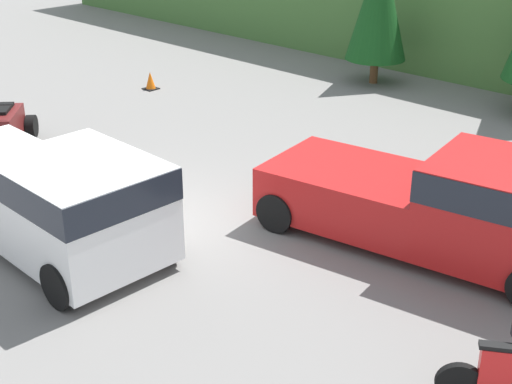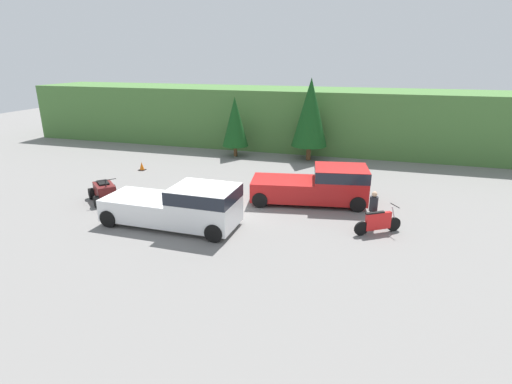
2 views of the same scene
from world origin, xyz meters
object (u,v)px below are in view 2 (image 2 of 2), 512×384
Objects in this scene: pickup_truck_red at (320,184)px; pickup_truck_second at (182,205)px; rider_person at (373,209)px; traffic_cone at (142,166)px; dirt_bike at (378,223)px; quad_atv at (105,192)px.

pickup_truck_second is at bearing -147.78° from pickup_truck_red.
rider_person is 3.08× the size of traffic_cone.
quad_atv is (-13.41, 0.11, 0.02)m from dirt_bike.
pickup_truck_red is 10.85× the size of traffic_cone.
quad_atv is (-5.30, 1.79, -0.49)m from pickup_truck_second.
quad_atv is 4.30× the size of traffic_cone.
pickup_truck_second reaches higher than quad_atv.
pickup_truck_red is 3.70m from rider_person.
pickup_truck_second is 8.29m from dirt_bike.
pickup_truck_second is at bearing 23.39° from quad_atv.
rider_person is at bearing 15.53° from pickup_truck_second.
quad_atv is (-10.54, -2.87, -0.49)m from pickup_truck_red.
traffic_cone is (-14.57, 5.44, -0.67)m from rider_person.
traffic_cone is (-11.95, 2.83, -0.74)m from pickup_truck_red.
quad_atv is at bearing 146.25° from dirt_bike.
rider_person is (2.62, -2.61, -0.07)m from pickup_truck_red.
rider_person is (13.16, 0.26, 0.42)m from quad_atv.
pickup_truck_second is 10.09m from traffic_cone.
rider_person is at bearing -20.46° from traffic_cone.
traffic_cone is (-14.82, 5.81, -0.23)m from dirt_bike.
quad_atv is at bearing 152.60° from rider_person.
pickup_truck_second is 8.12m from rider_person.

